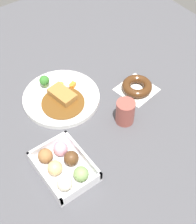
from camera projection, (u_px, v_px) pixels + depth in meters
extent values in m
plane|color=#4C4C51|center=(80.00, 113.00, 1.18)|extent=(1.60, 1.60, 0.00)
cylinder|color=white|center=(61.00, 98.00, 1.21)|extent=(0.28, 0.28, 0.02)
cylinder|color=brown|center=(63.00, 103.00, 1.18)|extent=(0.16, 0.16, 0.01)
cube|color=#A87538|center=(62.00, 94.00, 1.19)|extent=(0.11, 0.07, 0.02)
cylinder|color=white|center=(61.00, 86.00, 1.24)|extent=(0.05, 0.05, 0.00)
ellipsoid|color=yellow|center=(61.00, 84.00, 1.23)|extent=(0.02, 0.02, 0.01)
cylinder|color=#8CB766|center=(45.00, 85.00, 1.23)|extent=(0.01, 0.01, 0.02)
sphere|color=#387A2D|center=(44.00, 80.00, 1.22)|extent=(0.04, 0.04, 0.04)
cube|color=orange|center=(73.00, 84.00, 1.23)|extent=(0.02, 0.02, 0.02)
cube|color=orange|center=(72.00, 86.00, 1.23)|extent=(0.02, 0.02, 0.02)
cube|color=white|center=(64.00, 169.00, 1.02)|extent=(0.20, 0.15, 0.01)
cube|color=white|center=(48.00, 145.00, 1.05)|extent=(0.01, 0.15, 0.03)
cube|color=white|center=(81.00, 188.00, 0.96)|extent=(0.01, 0.15, 0.03)
cube|color=white|center=(44.00, 177.00, 0.98)|extent=(0.20, 0.01, 0.03)
cube|color=white|center=(82.00, 154.00, 1.03)|extent=(0.20, 0.01, 0.03)
sphere|color=#9E6B3D|center=(45.00, 156.00, 1.02)|extent=(0.05, 0.05, 0.05)
sphere|color=#DBB77A|center=(55.00, 168.00, 0.99)|extent=(0.05, 0.05, 0.05)
sphere|color=#EFE5C6|center=(65.00, 183.00, 0.96)|extent=(0.05, 0.05, 0.05)
sphere|color=pink|center=(61.00, 149.00, 1.03)|extent=(0.05, 0.05, 0.05)
sphere|color=brown|center=(71.00, 158.00, 1.01)|extent=(0.05, 0.05, 0.05)
sphere|color=#84A860|center=(81.00, 174.00, 0.98)|extent=(0.05, 0.05, 0.05)
cube|color=white|center=(137.00, 89.00, 1.25)|extent=(0.15, 0.15, 0.00)
torus|color=#4C2B14|center=(137.00, 86.00, 1.24)|extent=(0.11, 0.11, 0.03)
cylinder|color=#9E4C42|center=(125.00, 112.00, 1.12)|extent=(0.07, 0.07, 0.09)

